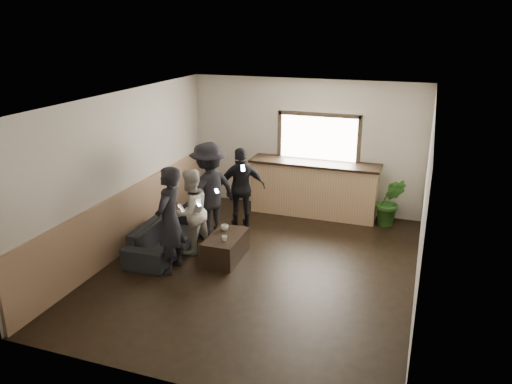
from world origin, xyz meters
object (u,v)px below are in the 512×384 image
at_px(sofa, 166,236).
at_px(person_d, 241,188).
at_px(person_c, 209,191).
at_px(person_a, 170,220).
at_px(cup_b, 224,238).
at_px(coffee_table, 226,247).
at_px(potted_plant, 390,202).
at_px(cup_a, 225,228).
at_px(person_b, 191,212).
at_px(bar_counter, 314,185).

height_order(sofa, person_d, person_d).
bearing_deg(person_c, person_a, 26.30).
relative_size(sofa, cup_b, 20.32).
bearing_deg(coffee_table, cup_b, -71.35).
relative_size(person_a, person_c, 0.97).
bearing_deg(person_c, potted_plant, 145.36).
height_order(cup_a, person_b, person_b).
height_order(bar_counter, potted_plant, bar_counter).
bearing_deg(potted_plant, person_b, -143.00).
xyz_separation_m(coffee_table, cup_b, (0.07, -0.20, 0.26)).
bearing_deg(potted_plant, person_a, -135.43).
height_order(sofa, cup_a, sofa).
bearing_deg(person_d, person_b, 43.66).
distance_m(bar_counter, sofa, 3.37).
bearing_deg(person_b, potted_plant, 150.49).
xyz_separation_m(bar_counter, cup_b, (-0.88, -2.79, -0.17)).
xyz_separation_m(potted_plant, person_d, (-2.78, -1.01, 0.30)).
height_order(cup_a, person_d, person_d).
relative_size(cup_a, person_a, 0.07).
distance_m(sofa, cup_b, 1.22).
distance_m(cup_a, person_c, 0.91).
height_order(sofa, cup_b, sofa).
bearing_deg(person_d, coffee_table, 70.40).
bearing_deg(potted_plant, sofa, -145.35).
xyz_separation_m(sofa, person_b, (0.45, 0.11, 0.49)).
height_order(coffee_table, cup_b, cup_b).
height_order(cup_a, potted_plant, potted_plant).
bearing_deg(person_b, bar_counter, 170.86).
height_order(cup_b, person_c, person_c).
xyz_separation_m(cup_b, person_a, (-0.74, -0.48, 0.41)).
xyz_separation_m(cup_a, person_d, (-0.16, 1.25, 0.32)).
bearing_deg(person_c, coffee_table, 66.77).
xyz_separation_m(bar_counter, person_a, (-1.62, -3.27, 0.25)).
distance_m(cup_b, person_c, 1.30).
xyz_separation_m(bar_counter, cup_a, (-1.04, -2.38, -0.16)).
relative_size(potted_plant, person_b, 0.65).
distance_m(person_a, person_b, 0.75).
height_order(bar_counter, person_b, bar_counter).
bearing_deg(person_d, bar_counter, -166.30).
bearing_deg(cup_a, person_b, -165.46).
xyz_separation_m(cup_a, person_a, (-0.57, -0.89, 0.41)).
bearing_deg(bar_counter, person_b, -122.64).
relative_size(cup_b, person_d, 0.06).
bearing_deg(person_c, bar_counter, 165.95).
height_order(sofa, person_a, person_a).
distance_m(person_b, person_d, 1.46).
xyz_separation_m(bar_counter, person_d, (-1.20, -1.13, 0.16)).
distance_m(sofa, person_b, 0.67).
bearing_deg(person_c, cup_b, 63.32).
bearing_deg(person_a, potted_plant, 132.15).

